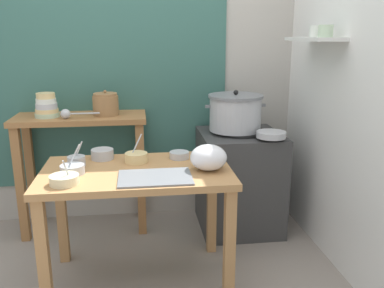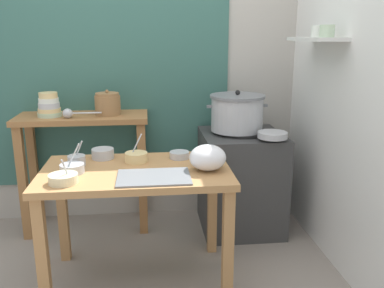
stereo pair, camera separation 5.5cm
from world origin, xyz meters
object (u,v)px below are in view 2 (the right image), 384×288
object	(u,v)px
back_shelf_table	(84,144)
bowl_stack_enamel	(49,106)
prep_table	(137,187)
wide_pan	(272,135)
prep_bowl_2	(179,155)
prep_bowl_1	(77,160)
prep_bowl_4	(63,178)
clay_pot	(108,104)
ladle	(69,113)
prep_bowl_5	(72,168)
serving_tray	(154,177)
steamer_pot	(237,113)
prep_bowl_3	(136,157)
stove_block	(241,181)
plastic_bag	(208,158)
prep_bowl_0	(103,153)

from	to	relation	value
back_shelf_table	bowl_stack_enamel	bearing A→B (deg)	-173.58
prep_table	wide_pan	size ratio (longest dim) A/B	5.29
back_shelf_table	prep_bowl_2	bearing A→B (deg)	-40.58
wide_pan	prep_bowl_1	bearing A→B (deg)	-166.88
wide_pan	prep_bowl_4	size ratio (longest dim) A/B	1.36
clay_pot	ladle	size ratio (longest dim) A/B	0.69
prep_bowl_5	serving_tray	bearing A→B (deg)	-16.48
prep_table	prep_bowl_4	xyz separation A→B (m)	(-0.37, -0.20, 0.14)
steamer_pot	prep_bowl_3	bearing A→B (deg)	-145.10
prep_bowl_4	prep_bowl_5	bearing A→B (deg)	83.59
back_shelf_table	stove_block	bearing A→B (deg)	-6.26
prep_bowl_1	ladle	bearing A→B (deg)	102.82
ladle	prep_bowl_5	distance (m)	0.73
prep_table	prep_bowl_4	size ratio (longest dim) A/B	7.20
bowl_stack_enamel	prep_bowl_3	world-z (taller)	bowl_stack_enamel
prep_bowl_5	ladle	bearing A→B (deg)	100.07
bowl_stack_enamel	prep_bowl_5	xyz separation A→B (m)	(0.28, -0.77, -0.23)
prep_table	prep_bowl_3	world-z (taller)	prep_bowl_3
back_shelf_table	ladle	xyz separation A→B (m)	(-0.07, -0.11, 0.26)
prep_bowl_2	prep_bowl_4	bearing A→B (deg)	-149.23
prep_bowl_3	prep_bowl_2	bearing A→B (deg)	9.99
prep_bowl_3	prep_bowl_4	bearing A→B (deg)	-138.06
back_shelf_table	plastic_bag	size ratio (longest dim) A/B	4.52
prep_table	prep_bowl_5	xyz separation A→B (m)	(-0.36, -0.03, 0.14)
prep_table	steamer_pot	distance (m)	1.03
stove_block	prep_bowl_4	distance (m)	1.47
stove_block	clay_pot	distance (m)	1.17
steamer_pot	prep_bowl_1	distance (m)	1.23
serving_tray	prep_bowl_4	world-z (taller)	prep_bowl_4
ladle	prep_bowl_0	bearing A→B (deg)	-57.77
steamer_pot	clay_pot	size ratio (longest dim) A/B	2.43
back_shelf_table	stove_block	world-z (taller)	back_shelf_table
serving_tray	ladle	bearing A→B (deg)	125.02
prep_bowl_0	clay_pot	bearing A→B (deg)	90.44
back_shelf_table	serving_tray	xyz separation A→B (m)	(0.51, -0.93, 0.05)
prep_table	bowl_stack_enamel	world-z (taller)	bowl_stack_enamel
back_shelf_table	prep_bowl_1	xyz separation A→B (m)	(0.05, -0.66, 0.08)
wide_pan	prep_bowl_2	distance (m)	0.71
prep_bowl_1	prep_bowl_3	world-z (taller)	prep_bowl_3
clay_pot	prep_bowl_4	distance (m)	1.00
prep_table	wide_pan	distance (m)	1.04
steamer_pot	prep_bowl_4	bearing A→B (deg)	-142.58
back_shelf_table	wide_pan	size ratio (longest dim) A/B	4.61
wide_pan	prep_table	bearing A→B (deg)	-156.79
back_shelf_table	plastic_bag	world-z (taller)	back_shelf_table
clay_pot	prep_bowl_0	xyz separation A→B (m)	(0.00, -0.53, -0.23)
steamer_pot	prep_bowl_2	size ratio (longest dim) A/B	3.67
prep_bowl_1	prep_bowl_2	xyz separation A→B (m)	(0.62, 0.08, -0.01)
serving_tray	prep_bowl_0	distance (m)	0.51
prep_table	steamer_pot	world-z (taller)	steamer_pot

